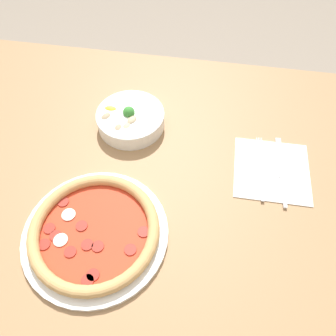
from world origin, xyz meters
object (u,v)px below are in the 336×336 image
object	(u,v)px
pizza	(95,232)
fork	(261,168)
bowl	(130,118)
knife	(282,174)

from	to	relation	value
pizza	fork	xyz separation A→B (m)	(0.36, 0.24, -0.01)
bowl	knife	distance (m)	0.43
bowl	fork	size ratio (longest dim) A/B	0.94
fork	pizza	bearing A→B (deg)	120.66
bowl	knife	bearing A→B (deg)	-14.00
fork	knife	distance (m)	0.05
pizza	bowl	size ratio (longest dim) A/B	1.73
fork	knife	xyz separation A→B (m)	(0.05, -0.01, -0.00)
fork	bowl	bearing A→B (deg)	72.31
pizza	knife	world-z (taller)	pizza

